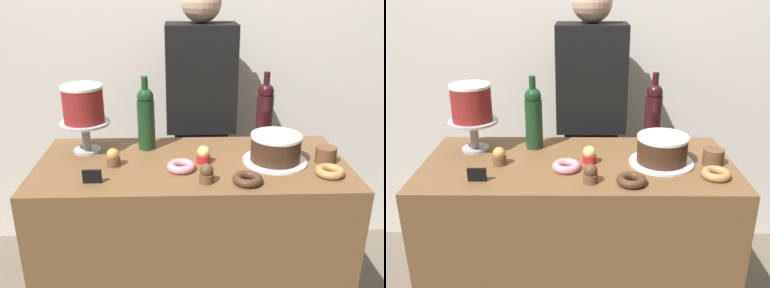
# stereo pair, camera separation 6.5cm
# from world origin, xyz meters

# --- Properties ---
(back_wall) EXTENTS (6.00, 0.05, 2.60)m
(back_wall) POSITION_xyz_m (0.00, 0.87, 1.30)
(back_wall) COLOR silver
(back_wall) RESTS_ON ground_plane
(display_counter) EXTENTS (1.28, 0.58, 0.90)m
(display_counter) POSITION_xyz_m (0.00, 0.00, 0.45)
(display_counter) COLOR brown
(display_counter) RESTS_ON ground_plane
(cake_stand_pedestal) EXTENTS (0.21, 0.21, 0.14)m
(cake_stand_pedestal) POSITION_xyz_m (-0.46, 0.13, 0.99)
(cake_stand_pedestal) COLOR #B2B2B7
(cake_stand_pedestal) RESTS_ON display_counter
(white_layer_cake) EXTENTS (0.17, 0.17, 0.16)m
(white_layer_cake) POSITION_xyz_m (-0.46, 0.13, 1.11)
(white_layer_cake) COLOR maroon
(white_layer_cake) RESTS_ON cake_stand_pedestal
(silver_serving_platter) EXTENTS (0.26, 0.26, 0.01)m
(silver_serving_platter) POSITION_xyz_m (0.34, -0.01, 0.90)
(silver_serving_platter) COLOR white
(silver_serving_platter) RESTS_ON display_counter
(chocolate_round_cake) EXTENTS (0.21, 0.21, 0.11)m
(chocolate_round_cake) POSITION_xyz_m (0.34, -0.01, 0.96)
(chocolate_round_cake) COLOR #3D2619
(chocolate_round_cake) RESTS_ON silver_serving_platter
(wine_bottle_green) EXTENTS (0.08, 0.08, 0.33)m
(wine_bottle_green) POSITION_xyz_m (-0.20, 0.16, 1.04)
(wine_bottle_green) COLOR #193D1E
(wine_bottle_green) RESTS_ON display_counter
(wine_bottle_dark_red) EXTENTS (0.08, 0.08, 0.33)m
(wine_bottle_dark_red) POSITION_xyz_m (0.34, 0.23, 1.04)
(wine_bottle_dark_red) COLOR black
(wine_bottle_dark_red) RESTS_ON display_counter
(cupcake_lemon) EXTENTS (0.06, 0.06, 0.07)m
(cupcake_lemon) POSITION_xyz_m (0.05, -0.01, 0.93)
(cupcake_lemon) COLOR red
(cupcake_lemon) RESTS_ON display_counter
(cupcake_chocolate) EXTENTS (0.06, 0.06, 0.07)m
(cupcake_chocolate) POSITION_xyz_m (0.05, -0.19, 0.93)
(cupcake_chocolate) COLOR brown
(cupcake_chocolate) RESTS_ON display_counter
(cupcake_caramel) EXTENTS (0.06, 0.06, 0.07)m
(cupcake_caramel) POSITION_xyz_m (-0.32, -0.03, 0.93)
(cupcake_caramel) COLOR brown
(cupcake_caramel) RESTS_ON display_counter
(donut_chocolate) EXTENTS (0.11, 0.11, 0.03)m
(donut_chocolate) POSITION_xyz_m (0.20, -0.20, 0.91)
(donut_chocolate) COLOR #472D1E
(donut_chocolate) RESTS_ON display_counter
(donut_maple) EXTENTS (0.11, 0.11, 0.03)m
(donut_maple) POSITION_xyz_m (0.53, -0.14, 0.91)
(donut_maple) COLOR #B27F47
(donut_maple) RESTS_ON display_counter
(donut_pink) EXTENTS (0.11, 0.11, 0.03)m
(donut_pink) POSITION_xyz_m (-0.05, -0.08, 0.91)
(donut_pink) COLOR pink
(donut_pink) RESTS_ON display_counter
(cookie_stack) EXTENTS (0.08, 0.08, 0.07)m
(cookie_stack) POSITION_xyz_m (0.55, -0.02, 0.93)
(cookie_stack) COLOR brown
(cookie_stack) RESTS_ON display_counter
(price_sign_chalkboard) EXTENTS (0.07, 0.01, 0.05)m
(price_sign_chalkboard) POSITION_xyz_m (-0.38, -0.18, 0.92)
(price_sign_chalkboard) COLOR black
(price_sign_chalkboard) RESTS_ON display_counter
(barista_figure) EXTENTS (0.36, 0.22, 1.60)m
(barista_figure) POSITION_xyz_m (0.06, 0.56, 0.84)
(barista_figure) COLOR black
(barista_figure) RESTS_ON ground_plane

